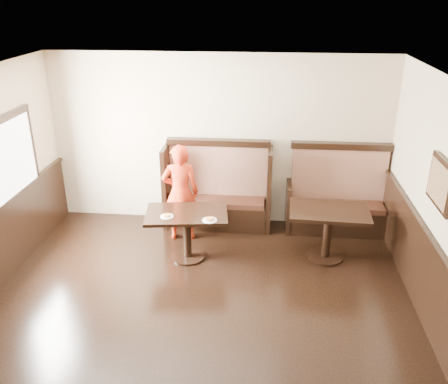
# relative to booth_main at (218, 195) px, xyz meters

# --- Properties ---
(ground) EXTENTS (7.00, 7.00, 0.00)m
(ground) POSITION_rel_booth_main_xyz_m (0.00, -3.30, -0.53)
(ground) COLOR black
(ground) RESTS_ON ground
(room_shell) EXTENTS (7.00, 7.00, 7.00)m
(room_shell) POSITION_rel_booth_main_xyz_m (-0.30, -3.01, 0.14)
(room_shell) COLOR #BFB18B
(room_shell) RESTS_ON ground
(booth_main) EXTENTS (1.75, 0.72, 1.45)m
(booth_main) POSITION_rel_booth_main_xyz_m (0.00, 0.00, 0.00)
(booth_main) COLOR black
(booth_main) RESTS_ON ground
(booth_neighbor) EXTENTS (1.65, 0.72, 1.45)m
(booth_neighbor) POSITION_rel_booth_main_xyz_m (1.95, -0.00, -0.05)
(booth_neighbor) COLOR black
(booth_neighbor) RESTS_ON ground
(table_main) EXTENTS (1.24, 0.86, 0.74)m
(table_main) POSITION_rel_booth_main_xyz_m (-0.33, -1.13, 0.04)
(table_main) COLOR black
(table_main) RESTS_ON ground
(table_neighbor) EXTENTS (1.16, 0.79, 0.78)m
(table_neighbor) POSITION_rel_booth_main_xyz_m (1.70, -0.94, 0.06)
(table_neighbor) COLOR black
(table_neighbor) RESTS_ON ground
(child) EXTENTS (0.62, 0.45, 1.56)m
(child) POSITION_rel_booth_main_xyz_m (-0.52, -0.53, 0.25)
(child) COLOR red
(child) RESTS_ON ground
(pizza_plate_left) EXTENTS (0.19, 0.19, 0.03)m
(pizza_plate_left) POSITION_rel_booth_main_xyz_m (-0.58, -1.29, 0.23)
(pizza_plate_left) COLOR white
(pizza_plate_left) RESTS_ON table_main
(pizza_plate_right) EXTENTS (0.20, 0.20, 0.04)m
(pizza_plate_right) POSITION_rel_booth_main_xyz_m (0.03, -1.35, 0.23)
(pizza_plate_right) COLOR white
(pizza_plate_right) RESTS_ON table_main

